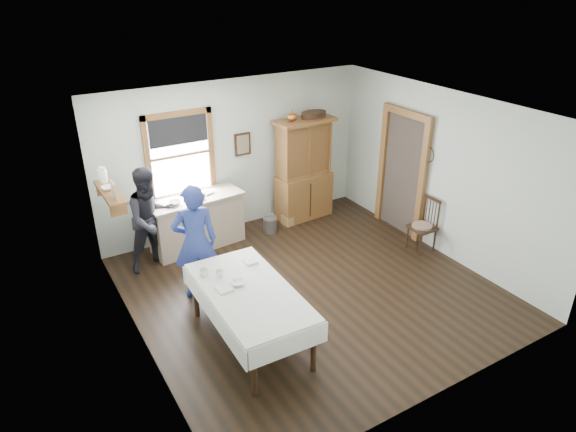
{
  "coord_description": "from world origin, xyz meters",
  "views": [
    {
      "loc": [
        -3.6,
        -5.36,
        4.36
      ],
      "look_at": [
        -0.21,
        0.3,
        1.14
      ],
      "focal_mm": 32.0,
      "sensor_mm": 36.0,
      "label": 1
    }
  ],
  "objects_px": {
    "woman_blue": "(196,246)",
    "pail": "(270,225)",
    "dining_table": "(250,316)",
    "spindle_chair": "(423,225)",
    "china_hutch": "(304,170)",
    "figure_dark": "(152,223)",
    "wicker_basket": "(291,219)",
    "work_counter": "(197,222)"
  },
  "relations": [
    {
      "from": "work_counter",
      "to": "woman_blue",
      "type": "relative_size",
      "value": 1.0
    },
    {
      "from": "pail",
      "to": "wicker_basket",
      "type": "height_order",
      "value": "pail"
    },
    {
      "from": "woman_blue",
      "to": "figure_dark",
      "type": "relative_size",
      "value": 1.03
    },
    {
      "from": "pail",
      "to": "figure_dark",
      "type": "relative_size",
      "value": 0.17
    },
    {
      "from": "wicker_basket",
      "to": "woman_blue",
      "type": "relative_size",
      "value": 0.19
    },
    {
      "from": "work_counter",
      "to": "china_hutch",
      "type": "bearing_deg",
      "value": -3.0
    },
    {
      "from": "spindle_chair",
      "to": "work_counter",
      "type": "bearing_deg",
      "value": 147.17
    },
    {
      "from": "work_counter",
      "to": "spindle_chair",
      "type": "xyz_separation_m",
      "value": [
        3.2,
        -2.06,
        0.01
      ]
    },
    {
      "from": "work_counter",
      "to": "dining_table",
      "type": "bearing_deg",
      "value": -102.6
    },
    {
      "from": "spindle_chair",
      "to": "figure_dark",
      "type": "xyz_separation_m",
      "value": [
        -4.03,
        1.78,
        0.31
      ]
    },
    {
      "from": "spindle_chair",
      "to": "dining_table",
      "type": "bearing_deg",
      "value": -169.78
    },
    {
      "from": "china_hutch",
      "to": "pail",
      "type": "bearing_deg",
      "value": -168.11
    },
    {
      "from": "work_counter",
      "to": "figure_dark",
      "type": "xyz_separation_m",
      "value": [
        -0.83,
        -0.27,
        0.32
      ]
    },
    {
      "from": "dining_table",
      "to": "spindle_chair",
      "type": "relative_size",
      "value": 2.11
    },
    {
      "from": "dining_table",
      "to": "wicker_basket",
      "type": "bearing_deg",
      "value": 50.2
    },
    {
      "from": "work_counter",
      "to": "dining_table",
      "type": "xyz_separation_m",
      "value": [
        -0.37,
        -2.71,
        -0.07
      ]
    },
    {
      "from": "wicker_basket",
      "to": "figure_dark",
      "type": "bearing_deg",
      "value": -175.89
    },
    {
      "from": "china_hutch",
      "to": "spindle_chair",
      "type": "distance_m",
      "value": 2.4
    },
    {
      "from": "china_hutch",
      "to": "pail",
      "type": "xyz_separation_m",
      "value": [
        -0.87,
        -0.24,
        -0.82
      ]
    },
    {
      "from": "china_hutch",
      "to": "dining_table",
      "type": "xyz_separation_m",
      "value": [
        -2.56,
        -2.77,
        -0.56
      ]
    },
    {
      "from": "spindle_chair",
      "to": "figure_dark",
      "type": "relative_size",
      "value": 0.6
    },
    {
      "from": "work_counter",
      "to": "spindle_chair",
      "type": "distance_m",
      "value": 3.8
    },
    {
      "from": "pail",
      "to": "work_counter",
      "type": "bearing_deg",
      "value": 172.68
    },
    {
      "from": "woman_blue",
      "to": "figure_dark",
      "type": "height_order",
      "value": "woman_blue"
    },
    {
      "from": "dining_table",
      "to": "woman_blue",
      "type": "bearing_deg",
      "value": 96.94
    },
    {
      "from": "china_hutch",
      "to": "woman_blue",
      "type": "xyz_separation_m",
      "value": [
        -2.72,
        -1.43,
        -0.15
      ]
    },
    {
      "from": "pail",
      "to": "wicker_basket",
      "type": "relative_size",
      "value": 0.88
    },
    {
      "from": "china_hutch",
      "to": "dining_table",
      "type": "distance_m",
      "value": 3.82
    },
    {
      "from": "woman_blue",
      "to": "figure_dark",
      "type": "bearing_deg",
      "value": -61.69
    },
    {
      "from": "wicker_basket",
      "to": "woman_blue",
      "type": "height_order",
      "value": "woman_blue"
    },
    {
      "from": "dining_table",
      "to": "pail",
      "type": "bearing_deg",
      "value": 56.24
    },
    {
      "from": "dining_table",
      "to": "woman_blue",
      "type": "xyz_separation_m",
      "value": [
        -0.16,
        1.34,
        0.41
      ]
    },
    {
      "from": "china_hutch",
      "to": "pail",
      "type": "relative_size",
      "value": 7.08
    },
    {
      "from": "spindle_chair",
      "to": "china_hutch",
      "type": "bearing_deg",
      "value": 115.29
    },
    {
      "from": "woman_blue",
      "to": "pail",
      "type": "bearing_deg",
      "value": -134.16
    },
    {
      "from": "spindle_chair",
      "to": "wicker_basket",
      "type": "height_order",
      "value": "spindle_chair"
    },
    {
      "from": "spindle_chair",
      "to": "woman_blue",
      "type": "relative_size",
      "value": 0.58
    },
    {
      "from": "china_hutch",
      "to": "dining_table",
      "type": "height_order",
      "value": "china_hutch"
    },
    {
      "from": "china_hutch",
      "to": "spindle_chair",
      "type": "relative_size",
      "value": 2.05
    },
    {
      "from": "work_counter",
      "to": "woman_blue",
      "type": "height_order",
      "value": "woman_blue"
    },
    {
      "from": "wicker_basket",
      "to": "spindle_chair",
      "type": "bearing_deg",
      "value": -54.97
    },
    {
      "from": "pail",
      "to": "figure_dark",
      "type": "bearing_deg",
      "value": -177.24
    }
  ]
}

